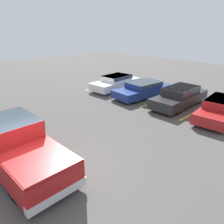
{
  "coord_description": "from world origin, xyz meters",
  "views": [
    {
      "loc": [
        6.21,
        -2.49,
        5.0
      ],
      "look_at": [
        -1.17,
        4.51,
        1.0
      ],
      "focal_mm": 35.0,
      "sensor_mm": 36.0,
      "label": 1
    }
  ],
  "objects_px": {
    "parked_sedan_a": "(116,82)",
    "parked_sedan_b": "(143,89)",
    "pickup_truck": "(15,144)",
    "parked_sedan_c": "(180,96)",
    "parked_sedan_d": "(221,108)"
  },
  "relations": [
    {
      "from": "parked_sedan_c",
      "to": "parked_sedan_d",
      "type": "height_order",
      "value": "parked_sedan_c"
    },
    {
      "from": "parked_sedan_a",
      "to": "parked_sedan_c",
      "type": "xyz_separation_m",
      "value": [
        5.93,
        0.15,
        0.06
      ]
    },
    {
      "from": "pickup_truck",
      "to": "parked_sedan_a",
      "type": "bearing_deg",
      "value": 115.15
    },
    {
      "from": "pickup_truck",
      "to": "parked_sedan_d",
      "type": "xyz_separation_m",
      "value": [
        3.47,
        10.38,
        -0.26
      ]
    },
    {
      "from": "parked_sedan_a",
      "to": "parked_sedan_d",
      "type": "relative_size",
      "value": 0.98
    },
    {
      "from": "parked_sedan_b",
      "to": "parked_sedan_c",
      "type": "height_order",
      "value": "parked_sedan_c"
    },
    {
      "from": "pickup_truck",
      "to": "parked_sedan_d",
      "type": "relative_size",
      "value": 1.26
    },
    {
      "from": "pickup_truck",
      "to": "parked_sedan_a",
      "type": "distance_m",
      "value": 11.69
    },
    {
      "from": "pickup_truck",
      "to": "parked_sedan_b",
      "type": "bearing_deg",
      "value": 100.85
    },
    {
      "from": "pickup_truck",
      "to": "parked_sedan_d",
      "type": "bearing_deg",
      "value": 69.96
    },
    {
      "from": "pickup_truck",
      "to": "parked_sedan_d",
      "type": "distance_m",
      "value": 10.94
    },
    {
      "from": "parked_sedan_c",
      "to": "parked_sedan_d",
      "type": "xyz_separation_m",
      "value": [
        2.79,
        -0.22,
        -0.04
      ]
    },
    {
      "from": "parked_sedan_b",
      "to": "parked_sedan_d",
      "type": "distance_m",
      "value": 5.76
    },
    {
      "from": "parked_sedan_b",
      "to": "parked_sedan_c",
      "type": "relative_size",
      "value": 1.02
    },
    {
      "from": "parked_sedan_a",
      "to": "parked_sedan_b",
      "type": "xyz_separation_m",
      "value": [
        2.96,
        -0.03,
        -0.01
      ]
    }
  ]
}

